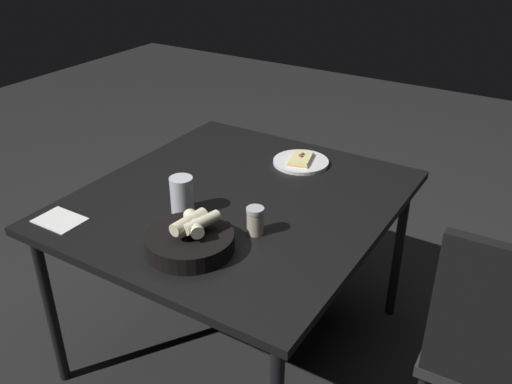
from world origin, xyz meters
TOP-DOWN VIEW (x-y plane):
  - ground at (0.00, 0.00)m, footprint 8.00×8.00m
  - dining_table at (0.00, 0.00)m, footprint 1.08×1.17m
  - pizza_plate at (-0.07, -0.38)m, footprint 0.23×0.23m
  - bread_basket at (-0.07, 0.36)m, footprint 0.28×0.28m
  - beer_glass at (0.10, 0.19)m, footprint 0.08×0.08m
  - pepper_shaker at (-0.19, 0.17)m, footprint 0.06×0.06m
  - napkin at (0.42, 0.46)m, footprint 0.16×0.12m
  - chair_near at (-0.98, 0.05)m, footprint 0.45×0.45m

SIDE VIEW (x-z plane):
  - ground at x=0.00m, z-range 0.00..0.00m
  - chair_near at x=-0.98m, z-range 0.06..0.97m
  - dining_table at x=0.00m, z-range 0.30..1.01m
  - napkin at x=0.42m, z-range 0.71..0.71m
  - pizza_plate at x=-0.07m, z-range 0.70..0.74m
  - bread_basket at x=-0.07m, z-range 0.68..0.81m
  - pepper_shaker at x=-0.19m, z-range 0.70..0.80m
  - beer_glass at x=0.10m, z-range 0.70..0.83m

